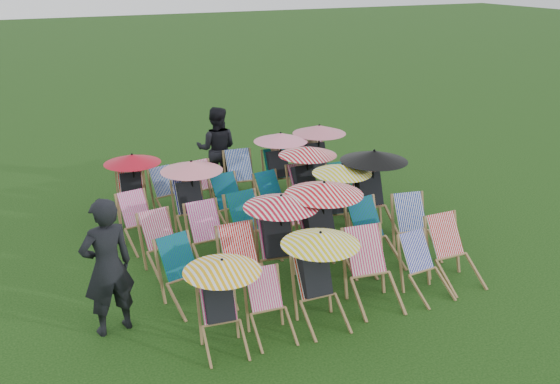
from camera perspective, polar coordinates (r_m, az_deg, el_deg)
name	(u,v)px	position (r m, az deg, el deg)	size (l,w,h in m)	color
ground	(278,249)	(10.73, -0.14, -5.25)	(100.00, 100.00, 0.00)	black
deckchair_0	(222,303)	(7.96, -5.33, -10.08)	(0.99, 1.04, 1.17)	olive
deckchair_1	(270,307)	(8.25, -0.92, -10.48)	(0.60, 0.80, 0.83)	olive
deckchair_2	(320,277)	(8.45, 3.68, -7.74)	(1.07, 1.11, 1.27)	olive
deckchair_3	(373,271)	(9.02, 8.52, -7.12)	(0.79, 1.02, 1.03)	olive
deckchair_4	(426,267)	(9.43, 13.23, -6.73)	(0.63, 0.83, 0.86)	olive
deckchair_5	(455,252)	(9.87, 15.73, -5.35)	(0.65, 0.90, 0.97)	olive
deckchair_6	(186,274)	(9.02, -8.55, -7.44)	(0.78, 0.97, 0.93)	olive
deckchair_7	(245,263)	(9.20, -3.26, -6.54)	(0.66, 0.90, 0.96)	olive
deckchair_8	(280,238)	(9.42, 0.02, -4.24)	(1.15, 1.22, 1.36)	olive
deckchair_9	(324,227)	(9.72, 4.06, -3.17)	(1.22, 1.28, 1.45)	olive
deckchair_10	(375,235)	(10.14, 8.69, -3.95)	(0.76, 0.99, 1.01)	olive
deckchair_11	(416,228)	(10.62, 12.35, -3.22)	(0.78, 0.98, 0.96)	olive
deckchair_12	(165,244)	(10.02, -10.51, -4.71)	(0.72, 0.92, 0.91)	olive
deckchair_13	(211,237)	(10.11, -6.36, -4.08)	(0.67, 0.91, 0.95)	olive
deckchair_14	(253,228)	(10.33, -2.51, -3.28)	(0.77, 0.99, 1.01)	olive
deckchair_15	(301,221)	(10.82, 1.92, -2.66)	(0.58, 0.78, 0.82)	olive
deckchair_16	(341,198)	(11.18, 5.62, -0.55)	(1.07, 1.13, 1.26)	olive
deckchair_17	(373,189)	(11.40, 8.50, 0.28)	(1.23, 1.29, 1.45)	olive
deckchair_18	(141,222)	(10.95, -12.61, -2.67)	(0.72, 0.91, 0.89)	olive
deckchair_19	(192,196)	(11.23, -8.05, -0.41)	(1.11, 1.16, 1.32)	olive
deckchair_20	(234,204)	(11.41, -4.25, -1.11)	(0.76, 0.96, 0.95)	olive
deckchair_21	(276,198)	(11.76, -0.38, -0.58)	(0.70, 0.89, 0.87)	olive
deckchair_22	(308,179)	(11.99, 2.56, 1.17)	(1.12, 1.17, 1.33)	olive
deckchair_23	(346,188)	(12.39, 6.07, 0.38)	(0.58, 0.80, 0.86)	olive
deckchair_24	(132,186)	(12.03, -13.34, 0.50)	(1.06, 1.13, 1.26)	olive
deckchair_25	(169,192)	(12.29, -10.10, -0.01)	(0.70, 0.88, 0.85)	olive
deckchair_26	(207,186)	(12.48, -6.72, 0.55)	(0.69, 0.88, 0.87)	olive
deckchair_27	(243,178)	(12.74, -3.42, 1.32)	(0.73, 0.96, 0.98)	olive
deckchair_28	(280,164)	(12.91, 0.03, 2.60)	(1.12, 1.18, 1.33)	olive
deckchair_29	(319,156)	(13.43, 3.59, 3.34)	(1.14, 1.19, 1.36)	olive
person_left	(107,267)	(8.38, -15.51, -6.61)	(0.69, 0.45, 1.89)	black
person_rear	(217,149)	(13.30, -5.80, 3.94)	(0.88, 0.68, 1.81)	black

